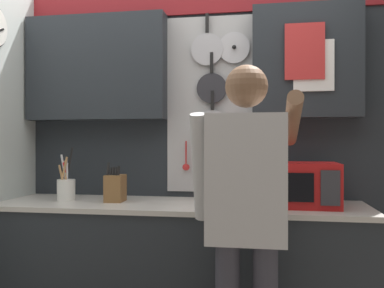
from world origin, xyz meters
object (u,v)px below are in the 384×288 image
knife_block (115,188)px  person (247,206)px  utensil_crock (66,188)px  microwave (297,184)px

knife_block → person: bearing=-32.0°
utensil_crock → person: (1.20, -0.54, -0.01)m
knife_block → person: size_ratio=0.15×
microwave → person: bearing=-117.2°
utensil_crock → microwave: bearing=-0.1°
utensil_crock → person: person is taller
microwave → utensil_crock: (-1.48, 0.00, -0.05)m
person → knife_block: bearing=148.0°
microwave → knife_block: bearing=180.0°
microwave → knife_block: 1.14m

